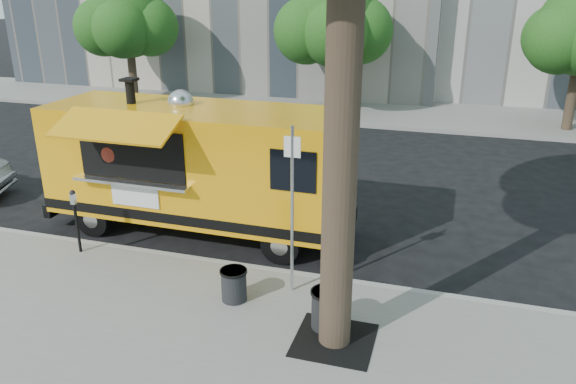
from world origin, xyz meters
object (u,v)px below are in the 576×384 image
object	(u,v)px
far_tree_b	(333,20)
parking_meter	(75,214)
sign_post	(292,202)
trash_bin_left	(327,308)
food_truck	(195,165)
trash_bin_right	(234,284)
far_tree_a	(127,18)

from	to	relation	value
far_tree_b	parking_meter	bearing A→B (deg)	-98.10
sign_post	trash_bin_left	bearing A→B (deg)	-47.52
food_truck	trash_bin_right	world-z (taller)	food_truck
far_tree_b	food_truck	distance (m)	12.34
far_tree_b	parking_meter	xyz separation A→B (m)	(-2.00, -14.05, -2.85)
trash_bin_left	food_truck	bearing A→B (deg)	140.36
parking_meter	trash_bin_right	xyz separation A→B (m)	(3.69, -0.79, -0.53)
far_tree_b	sign_post	xyz separation A→B (m)	(2.55, -14.25, -1.98)
food_truck	trash_bin_left	size ratio (longest dim) A/B	10.42
parking_meter	far_tree_b	bearing A→B (deg)	81.90
trash_bin_right	sign_post	bearing A→B (deg)	34.52
far_tree_b	trash_bin_right	distance (m)	15.32
far_tree_b	trash_bin_left	bearing A→B (deg)	-77.35
food_truck	trash_bin_left	bearing A→B (deg)	-39.09
far_tree_b	food_truck	bearing A→B (deg)	-91.33
trash_bin_left	trash_bin_right	distance (m)	1.76
far_tree_a	trash_bin_right	size ratio (longest dim) A/B	9.39
sign_post	trash_bin_left	distance (m)	1.85
trash_bin_left	trash_bin_right	world-z (taller)	trash_bin_left
far_tree_a	food_truck	bearing A→B (deg)	-53.38
parking_meter	trash_bin_right	bearing A→B (deg)	-12.15
far_tree_a	sign_post	bearing A→B (deg)	-50.17
parking_meter	trash_bin_left	world-z (taller)	parking_meter
trash_bin_left	parking_meter	bearing A→B (deg)	168.13
food_truck	trash_bin_left	distance (m)	4.91
parking_meter	trash_bin_left	distance (m)	5.55
far_tree_b	trash_bin_right	size ratio (longest dim) A/B	9.64
far_tree_b	sign_post	world-z (taller)	far_tree_b
trash_bin_right	far_tree_a	bearing A→B (deg)	126.50
sign_post	trash_bin_left	world-z (taller)	sign_post
food_truck	trash_bin_left	world-z (taller)	food_truck
far_tree_b	parking_meter	distance (m)	14.48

